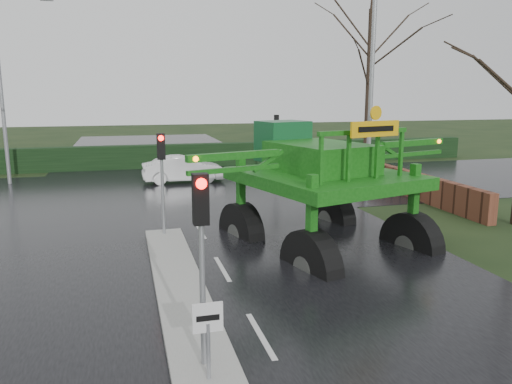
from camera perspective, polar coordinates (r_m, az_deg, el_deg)
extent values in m
plane|color=black|center=(10.44, 0.53, -16.16)|extent=(140.00, 140.00, 0.00)
cube|color=black|center=(19.69, -7.24, -2.96)|extent=(14.00, 80.00, 0.02)
cube|color=black|center=(25.51, -9.07, 0.26)|extent=(80.00, 12.00, 0.02)
cube|color=gray|center=(12.88, -8.78, -10.38)|extent=(1.20, 10.00, 0.16)
cube|color=black|center=(33.27, -10.55, 4.05)|extent=(44.00, 0.90, 1.50)
cube|color=#592D1E|center=(28.42, 12.46, 2.47)|extent=(0.40, 20.00, 1.20)
cylinder|color=gray|center=(8.59, -5.46, -17.72)|extent=(0.07, 0.07, 1.00)
cube|color=silver|center=(8.32, -5.54, -14.10)|extent=(0.50, 0.04, 0.50)
cube|color=black|center=(8.30, -5.52, -14.15)|extent=(0.38, 0.01, 0.10)
cylinder|color=gray|center=(8.58, -6.16, -9.67)|extent=(0.10, 0.10, 3.50)
cube|color=black|center=(8.20, -6.36, -0.82)|extent=(0.26, 0.22, 0.85)
sphere|color=#FF0C07|center=(8.02, -6.26, 0.95)|extent=(0.18, 0.18, 0.18)
cylinder|color=gray|center=(16.75, -10.64, 0.55)|extent=(0.10, 0.10, 3.50)
cube|color=black|center=(16.56, -10.80, 5.14)|extent=(0.26, 0.22, 0.85)
sphere|color=#FF0C07|center=(16.41, -10.81, 6.07)|extent=(0.18, 0.18, 0.18)
cylinder|color=gray|center=(30.44, 2.33, 5.48)|extent=(0.10, 0.10, 3.50)
cube|color=black|center=(30.34, 2.35, 8.01)|extent=(0.26, 0.22, 0.85)
sphere|color=#FF0C07|center=(30.45, 2.28, 8.55)|extent=(0.18, 0.18, 0.18)
cylinder|color=gray|center=(23.63, 13.03, 11.44)|extent=(0.20, 0.20, 10.00)
cylinder|color=gray|center=(29.55, -27.15, 10.41)|extent=(0.20, 0.20, 10.00)
cylinder|color=black|center=(33.69, 12.69, 11.31)|extent=(0.32, 0.32, 10.00)
cylinder|color=black|center=(14.45, -4.80, -3.62)|extent=(1.19, 2.30, 2.21)
cylinder|color=#595B56|center=(14.45, -4.80, -3.62)|extent=(0.84, 0.92, 0.77)
cube|color=#0E4E0D|center=(14.16, -4.89, 1.80)|extent=(0.30, 0.30, 2.55)
cylinder|color=black|center=(16.53, 7.70, -1.78)|extent=(1.19, 2.30, 2.21)
cylinder|color=#595B56|center=(16.53, 7.70, -1.78)|extent=(0.84, 0.92, 0.77)
cube|color=#0E4E0D|center=(16.28, 7.83, 2.97)|extent=(0.30, 0.30, 2.55)
cylinder|color=black|center=(11.16, 4.32, -8.13)|extent=(1.19, 2.30, 2.21)
cylinder|color=#595B56|center=(11.16, 4.32, -8.13)|extent=(0.84, 0.92, 0.77)
cube|color=#0E4E0D|center=(10.78, 4.43, -1.18)|extent=(0.30, 0.30, 2.55)
cylinder|color=black|center=(13.75, 18.10, -4.93)|extent=(1.19, 2.30, 2.21)
cylinder|color=#595B56|center=(13.75, 18.10, -4.93)|extent=(0.84, 0.92, 0.77)
cube|color=#0E4E0D|center=(13.44, 18.46, 0.75)|extent=(0.30, 0.30, 2.55)
cube|color=#0E4E0D|center=(13.41, 6.54, 4.34)|extent=(5.93, 6.38, 0.39)
cube|color=#0E4E0D|center=(13.53, 6.03, 7.00)|extent=(3.25, 3.86, 1.00)
cube|color=#124E28|center=(15.33, 1.05, 9.00)|extent=(1.96, 1.73, 1.44)
cube|color=#0E4E0D|center=(11.96, 11.95, 11.05)|extent=(3.23, 1.04, 0.13)
cube|color=#0E4E0D|center=(11.13, -6.73, 8.08)|extent=(2.82, 0.98, 0.20)
sphere|color=orange|center=(10.58, -12.56, 7.73)|extent=(0.15, 0.15, 0.15)
cube|color=#0E4E0D|center=(15.44, 18.29, 8.46)|extent=(2.82, 0.98, 0.20)
sphere|color=orange|center=(16.30, 21.43, 8.37)|extent=(0.15, 0.15, 0.15)
cube|color=#E4A50C|center=(11.64, 13.48, 11.53)|extent=(1.72, 0.55, 0.44)
cube|color=black|center=(11.64, 13.48, 11.53)|extent=(1.28, 0.37, 0.15)
cylinder|color=#E4A50C|center=(11.65, 13.58, 13.71)|extent=(0.40, 0.15, 0.40)
imported|color=silver|center=(27.55, -8.26, 1.08)|extent=(4.41, 1.58, 1.45)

